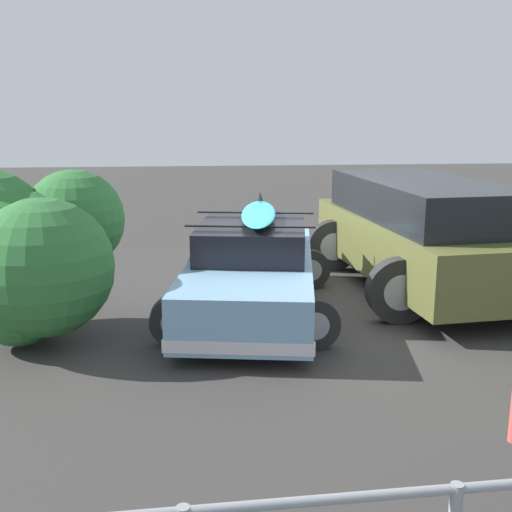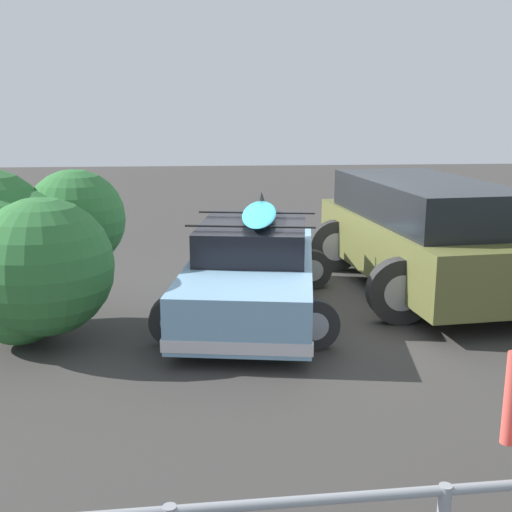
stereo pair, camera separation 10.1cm
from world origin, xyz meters
The scene contains 4 objects.
ground_plane centered at (0.00, 0.00, -0.01)m, with size 44.00×44.00×0.02m, color #383533.
sedan_car centered at (0.77, 0.34, 0.60)m, with size 2.65×4.41×1.53m.
suv_car centered at (-1.90, -0.58, 0.90)m, with size 3.01×5.03×1.71m.
bush_near_left centered at (3.67, 1.04, 1.17)m, with size 2.40×2.42×2.07m.
Camera 1 is at (1.51, 8.83, 2.80)m, focal length 45.00 mm.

